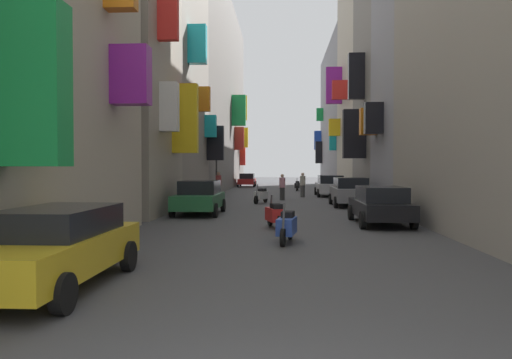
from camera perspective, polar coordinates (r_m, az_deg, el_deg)
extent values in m
plane|color=#424244|center=(32.63, 3.01, -2.22)|extent=(140.00, 140.00, 0.00)
cube|color=purple|center=(15.11, -14.62, 11.85)|extent=(1.12, 0.62, 1.74)
cube|color=green|center=(9.53, -25.16, 10.14)|extent=(1.26, 0.64, 2.89)
cube|color=#9E9384|center=(23.38, -17.94, 16.36)|extent=(6.00, 6.11, 16.26)
cube|color=red|center=(24.02, -8.09, 8.65)|extent=(0.89, 0.47, 2.13)
cube|color=white|center=(20.57, -10.24, 8.47)|extent=(0.73, 0.57, 2.03)
cube|color=yellow|center=(22.99, -8.65, 6.98)|extent=(0.82, 0.40, 2.38)
cube|color=red|center=(20.96, -10.39, 18.33)|extent=(0.83, 0.36, 1.84)
cube|color=yellow|center=(22.65, -8.39, 7.16)|extent=(1.16, 0.46, 3.18)
cube|color=gray|center=(30.64, -12.74, 15.94)|extent=(6.00, 8.78, 19.55)
cube|color=orange|center=(28.50, -6.35, 9.45)|extent=(0.87, 0.43, 1.42)
cube|color=#19B2BF|center=(31.85, -5.40, 6.31)|extent=(0.74, 0.53, 1.43)
cube|color=#19B2BF|center=(27.05, -6.97, 15.61)|extent=(0.99, 0.58, 2.07)
cube|color=black|center=(32.65, -4.83, 4.32)|extent=(1.11, 0.53, 2.32)
cube|color=slate|center=(48.97, -6.48, 10.00)|extent=(6.00, 29.64, 18.76)
cube|color=green|center=(48.67, -2.06, 8.19)|extent=(1.39, 0.51, 3.06)
cube|color=red|center=(51.09, -2.00, 4.89)|extent=(1.01, 0.38, 2.42)
cube|color=yellow|center=(56.40, -1.49, 4.99)|extent=(1.06, 0.53, 2.31)
cube|color=yellow|center=(53.63, -1.71, 8.48)|extent=(1.16, 0.39, 2.71)
cube|color=red|center=(57.43, -1.60, 2.86)|extent=(0.66, 0.47, 2.32)
cube|color=gray|center=(26.24, 21.22, 13.06)|extent=(6.00, 5.57, 14.82)
cube|color=black|center=(24.49, 13.77, 7.07)|extent=(0.89, 0.55, 1.54)
cube|color=orange|center=(26.03, 13.16, 6.70)|extent=(0.86, 0.60, 1.40)
cube|color=slate|center=(32.76, 17.77, 16.35)|extent=(6.00, 6.82, 21.11)
cube|color=black|center=(30.19, 11.81, 11.87)|extent=(0.96, 0.52, 2.76)
cube|color=black|center=(29.21, 11.58, 5.31)|extent=(1.32, 0.62, 2.89)
cube|color=#BCB29E|center=(40.31, 14.73, 11.36)|extent=(6.00, 9.71, 18.12)
cube|color=purple|center=(41.22, 9.22, 10.94)|extent=(1.30, 0.51, 3.02)
cube|color=yellow|center=(41.86, 9.28, 6.12)|extent=(0.96, 0.47, 1.45)
cube|color=red|center=(37.46, 9.92, 10.42)|extent=(1.18, 0.45, 1.42)
cube|color=gray|center=(54.03, 11.66, 7.30)|extent=(6.00, 18.81, 15.27)
cube|color=#19B2BF|center=(44.75, 9.09, 4.87)|extent=(0.63, 0.39, 2.25)
cube|color=green|center=(59.17, 7.58, 7.64)|extent=(0.80, 0.46, 1.52)
cube|color=black|center=(60.09, 7.46, 3.20)|extent=(0.83, 0.56, 2.71)
cube|color=blue|center=(61.55, 7.34, 4.63)|extent=(0.89, 0.38, 2.37)
cube|color=#236638|center=(21.46, -6.76, -2.52)|extent=(1.80, 4.11, 0.61)
cube|color=black|center=(21.63, -6.67, -0.90)|extent=(1.58, 2.30, 0.59)
cylinder|color=black|center=(20.01, -4.88, -3.67)|extent=(0.18, 0.60, 0.60)
cylinder|color=black|center=(20.34, -9.92, -3.61)|extent=(0.18, 0.60, 0.60)
cylinder|color=black|center=(22.69, -3.92, -3.07)|extent=(0.18, 0.60, 0.60)
cylinder|color=black|center=(22.98, -8.39, -3.02)|extent=(0.18, 0.60, 0.60)
cube|color=black|center=(18.19, 14.48, -3.35)|extent=(1.70, 4.30, 0.55)
cube|color=black|center=(17.94, 14.62, -1.67)|extent=(1.50, 2.41, 0.54)
cylinder|color=black|center=(19.46, 11.19, -3.84)|extent=(0.18, 0.60, 0.60)
cylinder|color=black|center=(19.77, 16.09, -3.79)|extent=(0.18, 0.60, 0.60)
cylinder|color=black|center=(16.67, 12.56, -4.73)|extent=(0.18, 0.60, 0.60)
cylinder|color=black|center=(17.03, 18.23, -4.64)|extent=(0.18, 0.60, 0.60)
cube|color=#B21E1E|center=(52.15, -1.07, -0.22)|extent=(1.70, 4.39, 0.56)
cube|color=black|center=(52.35, -1.06, 0.41)|extent=(1.50, 2.46, 0.58)
cylinder|color=black|center=(50.65, -0.23, -0.58)|extent=(0.18, 0.60, 0.60)
cylinder|color=black|center=(50.78, -2.15, -0.58)|extent=(0.18, 0.60, 0.60)
cylinder|color=black|center=(53.54, -0.05, -0.47)|extent=(0.18, 0.60, 0.60)
cylinder|color=black|center=(53.66, -1.86, -0.47)|extent=(0.18, 0.60, 0.60)
cube|color=#B7B7BC|center=(35.23, 8.76, -0.96)|extent=(1.84, 4.40, 0.64)
cube|color=black|center=(34.99, 8.80, 0.02)|extent=(1.62, 2.47, 0.57)
cylinder|color=black|center=(36.61, 7.10, -1.37)|extent=(0.18, 0.60, 0.60)
cylinder|color=black|center=(36.78, 9.97, -1.36)|extent=(0.18, 0.60, 0.60)
cylinder|color=black|center=(33.72, 7.44, -1.61)|extent=(0.18, 0.60, 0.60)
cylinder|color=black|center=(33.90, 10.55, -1.60)|extent=(0.18, 0.60, 0.60)
cube|color=gold|center=(9.03, -22.83, -8.09)|extent=(1.66, 4.36, 0.61)
cube|color=black|center=(9.15, -22.26, -4.56)|extent=(1.46, 2.44, 0.47)
cylinder|color=black|center=(7.46, -21.89, -12.46)|extent=(0.18, 0.60, 0.60)
cylinder|color=black|center=(10.09, -14.88, -8.78)|extent=(0.18, 0.60, 0.60)
cylinder|color=black|center=(10.71, -23.44, -8.25)|extent=(0.18, 0.60, 0.60)
cube|color=slate|center=(26.32, 11.08, -1.72)|extent=(1.78, 4.07, 0.69)
cube|color=black|center=(26.09, 11.15, -0.38)|extent=(1.57, 2.28, 0.55)
cylinder|color=black|center=(27.57, 8.85, -2.29)|extent=(0.18, 0.60, 0.60)
cylinder|color=black|center=(27.80, 12.52, -2.27)|extent=(0.18, 0.60, 0.60)
cylinder|color=black|center=(24.90, 9.46, -2.69)|extent=(0.18, 0.60, 0.60)
cylinder|color=black|center=(25.16, 13.51, -2.66)|extent=(0.18, 0.60, 0.60)
cube|color=silver|center=(27.90, 0.58, -1.89)|extent=(0.80, 1.22, 0.45)
cube|color=black|center=(28.09, 0.74, -1.24)|extent=(0.49, 0.64, 0.16)
cylinder|color=#4C4C51|center=(27.36, 0.12, -1.27)|extent=(0.15, 0.28, 0.68)
cylinder|color=black|center=(27.26, 0.01, -2.44)|extent=(0.26, 0.49, 0.48)
cylinder|color=black|center=(28.58, 1.12, -2.26)|extent=(0.26, 0.49, 0.48)
cube|color=red|center=(16.54, 2.24, -4.17)|extent=(0.71, 1.13, 0.45)
cube|color=black|center=(16.32, 2.41, -3.17)|extent=(0.46, 0.63, 0.16)
cylinder|color=#4C4C51|center=(17.01, 1.79, -2.91)|extent=(0.13, 0.28, 0.68)
cylinder|color=black|center=(17.19, 1.68, -4.71)|extent=(0.23, 0.49, 0.48)
cylinder|color=black|center=(15.93, 2.84, -5.20)|extent=(0.23, 0.49, 0.48)
cube|color=#2D4CAD|center=(13.34, 3.66, -5.52)|extent=(0.60, 1.17, 0.45)
cube|color=black|center=(13.51, 3.79, -4.13)|extent=(0.40, 0.60, 0.16)
cylinder|color=#4C4C51|center=(12.75, 3.31, -4.37)|extent=(0.10, 0.28, 0.68)
cylinder|color=black|center=(12.68, 3.21, -6.91)|extent=(0.17, 0.49, 0.48)
cylinder|color=black|center=(14.05, 4.07, -6.10)|extent=(0.17, 0.49, 0.48)
cube|color=black|center=(43.32, 4.93, -0.71)|extent=(0.54, 1.22, 0.45)
cube|color=black|center=(43.54, 4.94, -0.30)|extent=(0.37, 0.59, 0.16)
cylinder|color=#4C4C51|center=(42.72, 4.88, -0.30)|extent=(0.08, 0.28, 0.68)
cylinder|color=black|center=(42.59, 4.87, -1.05)|extent=(0.14, 0.49, 0.48)
cylinder|color=black|center=(44.07, 4.98, -0.97)|extent=(0.14, 0.49, 0.48)
cylinder|color=#3E3E3E|center=(33.74, 5.56, -1.40)|extent=(0.36, 0.36, 0.83)
cylinder|color=#B2AD9E|center=(33.71, 5.56, -0.13)|extent=(0.42, 0.42, 0.66)
sphere|color=tan|center=(33.70, 5.57, 0.62)|extent=(0.23, 0.23, 0.23)
cylinder|color=#313131|center=(30.59, 3.14, -1.71)|extent=(0.42, 0.42, 0.81)
cylinder|color=pink|center=(30.56, 3.14, -0.36)|extent=(0.50, 0.50, 0.64)
sphere|color=tan|center=(30.55, 3.14, 0.44)|extent=(0.22, 0.22, 0.22)
cylinder|color=black|center=(32.63, -4.47, -1.47)|extent=(0.34, 0.34, 0.86)
cylinder|color=maroon|center=(32.60, -4.47, -0.11)|extent=(0.41, 0.41, 0.68)
sphere|color=tan|center=(32.59, -4.47, 0.70)|extent=(0.23, 0.23, 0.23)
cylinder|color=#2D2D2D|center=(34.25, -4.72, 1.01)|extent=(0.12, 0.12, 3.65)
cube|color=black|center=(34.31, -4.73, 4.69)|extent=(0.26, 0.26, 0.75)
sphere|color=red|center=(34.19, -4.76, 5.12)|extent=(0.14, 0.14, 0.14)
sphere|color=orange|center=(34.17, -4.76, 4.70)|extent=(0.14, 0.14, 0.14)
sphere|color=green|center=(34.16, -4.76, 4.28)|extent=(0.14, 0.14, 0.14)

